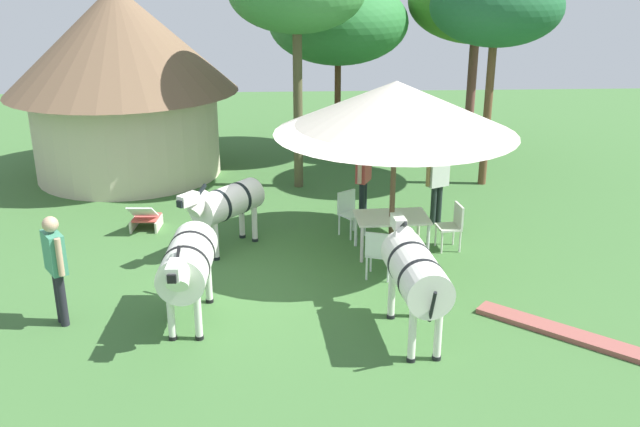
{
  "coord_description": "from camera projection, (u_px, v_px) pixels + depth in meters",
  "views": [
    {
      "loc": [
        0.15,
        -11.51,
        5.31
      ],
      "look_at": [
        0.74,
        0.27,
        1.0
      ],
      "focal_mm": 39.41,
      "sensor_mm": 36.0,
      "label": 1
    }
  ],
  "objects": [
    {
      "name": "patio_dining_table",
      "position": [
        392.0,
        220.0,
        13.21
      ],
      "size": [
        1.4,
        0.96,
        0.74
      ],
      "rotation": [
        0.0,
        0.0,
        0.05
      ],
      "color": "silver",
      "rests_on": "ground_plane"
    },
    {
      "name": "shade_umbrella",
      "position": [
        396.0,
        107.0,
        12.47
      ],
      "size": [
        4.39,
        4.39,
        3.28
      ],
      "color": "brown",
      "rests_on": "ground_plane"
    },
    {
      "name": "thatched_hut",
      "position": [
        122.0,
        73.0,
        17.46
      ],
      "size": [
        5.74,
        5.74,
        4.72
      ],
      "rotation": [
        0.0,
        0.0,
        5.91
      ],
      "color": "beige",
      "rests_on": "ground_plane"
    },
    {
      "name": "guest_beside_umbrella",
      "position": [
        364.0,
        174.0,
        14.81
      ],
      "size": [
        0.38,
        0.56,
        1.69
      ],
      "rotation": [
        0.0,
        0.0,
        1.14
      ],
      "color": "black",
      "rests_on": "ground_plane"
    },
    {
      "name": "acacia_tree_left_background",
      "position": [
        496.0,
        7.0,
        16.07
      ],
      "size": [
        3.04,
        3.04,
        5.17
      ],
      "color": "brown",
      "rests_on": "ground_plane"
    },
    {
      "name": "striped_lounge_chair",
      "position": [
        145.0,
        218.0,
        14.48
      ],
      "size": [
        0.6,
        0.84,
        0.63
      ],
      "rotation": [
        0.0,
        0.0,
        6.22
      ],
      "color": "#D04D45",
      "rests_on": "ground_plane"
    },
    {
      "name": "patio_chair_west_end",
      "position": [
        350.0,
        210.0,
        14.15
      ],
      "size": [
        0.6,
        0.6,
        0.9
      ],
      "rotation": [
        0.0,
        0.0,
        -2.52
      ],
      "color": "silver",
      "rests_on": "ground_plane"
    },
    {
      "name": "patio_chair_near_lawn",
      "position": [
        379.0,
        251.0,
        12.16
      ],
      "size": [
        0.55,
        0.54,
        0.9
      ],
      "rotation": [
        0.0,
        0.0,
        -0.32
      ],
      "color": "white",
      "rests_on": "ground_plane"
    },
    {
      "name": "guest_behind_table",
      "position": [
        438.0,
        178.0,
        14.59
      ],
      "size": [
        0.54,
        0.38,
        1.65
      ],
      "rotation": [
        0.0,
        0.0,
        3.58
      ],
      "color": "black",
      "rests_on": "ground_plane"
    },
    {
      "name": "zebra_toward_hut",
      "position": [
        415.0,
        272.0,
        10.12
      ],
      "size": [
        0.8,
        2.35,
        1.59
      ],
      "rotation": [
        0.0,
        0.0,
        0.08
      ],
      "color": "silver",
      "rests_on": "ground_plane"
    },
    {
      "name": "ground_plane",
      "position": [
        280.0,
        271.0,
        12.62
      ],
      "size": [
        36.0,
        36.0,
        0.0
      ],
      "primitive_type": "plane",
      "color": "#3D6933"
    },
    {
      "name": "acacia_tree_far_lawn",
      "position": [
        338.0,
        22.0,
        18.92
      ],
      "size": [
        3.78,
        3.78,
        4.8
      ],
      "color": "#4F311D",
      "rests_on": "ground_plane"
    },
    {
      "name": "acacia_tree_right_background",
      "position": [
        478.0,
        2.0,
        19.07
      ],
      "size": [
        3.78,
        3.78,
        5.33
      ],
      "color": "brown",
      "rests_on": "ground_plane"
    },
    {
      "name": "standing_watcher",
      "position": [
        55.0,
        260.0,
        10.48
      ],
      "size": [
        0.44,
        0.54,
        1.75
      ],
      "rotation": [
        0.0,
        0.0,
        -0.99
      ],
      "color": "black",
      "rests_on": "ground_plane"
    },
    {
      "name": "zebra_nearest_camera",
      "position": [
        226.0,
        204.0,
        13.27
      ],
      "size": [
        1.51,
        1.79,
        1.47
      ],
      "rotation": [
        0.0,
        0.0,
        2.48
      ],
      "color": "silver",
      "rests_on": "ground_plane"
    },
    {
      "name": "brick_patio_kerb",
      "position": [
        567.0,
        334.0,
        10.45
      ],
      "size": [
        2.36,
        2.09,
        0.08
      ],
      "primitive_type": "cube",
      "rotation": [
        0.0,
        0.0,
        2.44
      ],
      "color": "#934E47",
      "rests_on": "ground_plane"
    },
    {
      "name": "zebra_by_umbrella",
      "position": [
        188.0,
        263.0,
        10.55
      ],
      "size": [
        0.76,
        2.24,
        1.52
      ],
      "rotation": [
        0.0,
        0.0,
        3.11
      ],
      "color": "silver",
      "rests_on": "ground_plane"
    },
    {
      "name": "patio_chair_near_hut",
      "position": [
        453.0,
        223.0,
        13.43
      ],
      "size": [
        0.46,
        0.48,
        0.9
      ],
      "rotation": [
        0.0,
        0.0,
        -4.61
      ],
      "color": "silver",
      "rests_on": "ground_plane"
    }
  ]
}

